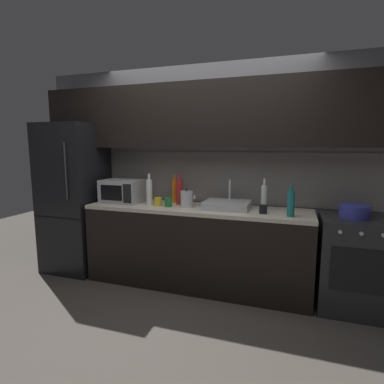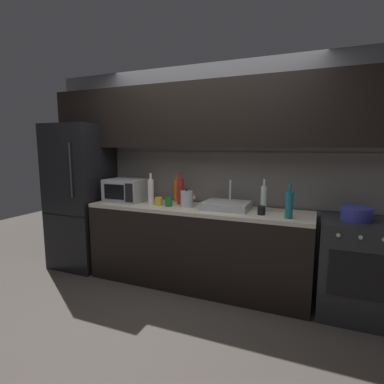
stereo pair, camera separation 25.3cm
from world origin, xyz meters
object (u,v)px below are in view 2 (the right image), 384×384
at_px(oven_range, 353,268).
at_px(wine_bottle_white, 151,191).
at_px(kettle, 187,199).
at_px(wine_bottle_clear, 264,198).
at_px(mug_green, 169,202).
at_px(microwave, 126,190).
at_px(mug_dark, 261,210).
at_px(wine_bottle_orange, 177,190).
at_px(refrigerator, 81,196).
at_px(wine_bottle_red, 181,191).
at_px(cooking_pot, 357,214).
at_px(mug_yellow, 159,201).
at_px(wine_bottle_teal, 289,205).

bearing_deg(oven_range, wine_bottle_white, -179.60).
relative_size(oven_range, kettle, 4.48).
bearing_deg(kettle, wine_bottle_clear, 6.48).
distance_m(oven_range, mug_green, 1.94).
bearing_deg(microwave, mug_dark, -4.09).
bearing_deg(wine_bottle_clear, kettle, -173.52).
height_order(microwave, wine_bottle_orange, wine_bottle_orange).
distance_m(refrigerator, wine_bottle_red, 1.39).
relative_size(mug_dark, cooking_pot, 0.32).
bearing_deg(refrigerator, oven_range, -0.02).
relative_size(wine_bottle_clear, wine_bottle_white, 0.93).
distance_m(wine_bottle_orange, mug_green, 0.31).
xyz_separation_m(refrigerator, mug_green, (1.31, -0.07, 0.03)).
bearing_deg(mug_dark, refrigerator, 177.54).
xyz_separation_m(wine_bottle_clear, wine_bottle_white, (-1.28, -0.09, 0.01)).
xyz_separation_m(wine_bottle_red, wine_bottle_white, (-0.33, -0.12, -0.00)).
xyz_separation_m(oven_range, mug_dark, (-0.84, -0.10, 0.49)).
bearing_deg(mug_dark, mug_yellow, 178.36).
bearing_deg(kettle, microwave, 177.26).
height_order(kettle, wine_bottle_teal, wine_bottle_teal).
bearing_deg(mug_dark, wine_bottle_white, 176.25).
height_order(kettle, mug_yellow, kettle).
distance_m(microwave, mug_dark, 1.67).
bearing_deg(wine_bottle_white, microwave, 174.76).
xyz_separation_m(kettle, mug_green, (-0.20, -0.05, -0.04)).
distance_m(wine_bottle_teal, mug_green, 1.30).
relative_size(wine_bottle_red, wine_bottle_orange, 1.09).
height_order(kettle, cooking_pot, kettle).
bearing_deg(mug_green, wine_bottle_orange, 98.24).
bearing_deg(wine_bottle_red, mug_dark, -11.76).
bearing_deg(mug_dark, wine_bottle_red, 168.24).
xyz_separation_m(wine_bottle_orange, cooking_pot, (1.91, -0.22, -0.08)).
bearing_deg(microwave, cooking_pot, -0.42).
xyz_separation_m(kettle, cooking_pot, (1.67, 0.02, -0.03)).
distance_m(oven_range, wine_bottle_red, 1.91).
xyz_separation_m(wine_bottle_teal, wine_bottle_red, (-1.22, 0.26, 0.02)).
bearing_deg(mug_dark, cooking_pot, 6.90).
xyz_separation_m(wine_bottle_teal, wine_bottle_clear, (-0.27, 0.23, 0.01)).
bearing_deg(cooking_pot, mug_green, -177.80).
relative_size(wine_bottle_teal, mug_green, 3.20).
xyz_separation_m(microwave, mug_yellow, (0.51, -0.09, -0.09)).
xyz_separation_m(mug_yellow, cooking_pot, (1.99, 0.07, 0.01)).
height_order(wine_bottle_red, mug_green, wine_bottle_red).
bearing_deg(mug_dark, wine_bottle_clear, 93.54).
height_order(wine_bottle_orange, mug_yellow, wine_bottle_orange).
bearing_deg(wine_bottle_red, wine_bottle_orange, 132.02).
distance_m(wine_bottle_teal, wine_bottle_white, 1.56).
height_order(refrigerator, wine_bottle_clear, refrigerator).
xyz_separation_m(oven_range, wine_bottle_white, (-2.13, -0.01, 0.60)).
distance_m(refrigerator, mug_dark, 2.35).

